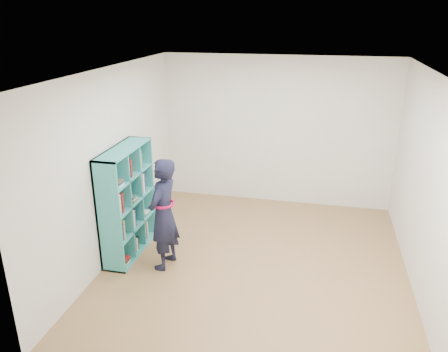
# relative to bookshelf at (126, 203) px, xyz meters

# --- Properties ---
(floor) EXTENTS (4.50, 4.50, 0.00)m
(floor) POSITION_rel_bookshelf_xyz_m (1.85, 0.03, -0.75)
(floor) COLOR olive
(floor) RESTS_ON ground
(ceiling) EXTENTS (4.50, 4.50, 0.00)m
(ceiling) POSITION_rel_bookshelf_xyz_m (1.85, 0.03, 1.85)
(ceiling) COLOR white
(ceiling) RESTS_ON wall_back
(wall_left) EXTENTS (0.02, 4.50, 2.60)m
(wall_left) POSITION_rel_bookshelf_xyz_m (-0.15, 0.03, 0.55)
(wall_left) COLOR silver
(wall_left) RESTS_ON floor
(wall_right) EXTENTS (0.02, 4.50, 2.60)m
(wall_right) POSITION_rel_bookshelf_xyz_m (3.85, 0.03, 0.55)
(wall_right) COLOR silver
(wall_right) RESTS_ON floor
(wall_back) EXTENTS (4.00, 0.02, 2.60)m
(wall_back) POSITION_rel_bookshelf_xyz_m (1.85, 2.28, 0.55)
(wall_back) COLOR silver
(wall_back) RESTS_ON floor
(wall_front) EXTENTS (4.00, 0.02, 2.60)m
(wall_front) POSITION_rel_bookshelf_xyz_m (1.85, -2.22, 0.55)
(wall_front) COLOR silver
(wall_front) RESTS_ON floor
(bookshelf) EXTENTS (0.34, 1.17, 1.56)m
(bookshelf) POSITION_rel_bookshelf_xyz_m (0.00, 0.00, 0.00)
(bookshelf) COLOR teal
(bookshelf) RESTS_ON floor
(person) EXTENTS (0.44, 0.60, 1.53)m
(person) POSITION_rel_bookshelf_xyz_m (0.65, -0.25, 0.01)
(person) COLOR black
(person) RESTS_ON floor
(smartphone) EXTENTS (0.01, 0.09, 0.12)m
(smartphone) POSITION_rel_bookshelf_xyz_m (0.51, -0.15, 0.11)
(smartphone) COLOR silver
(smartphone) RESTS_ON person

